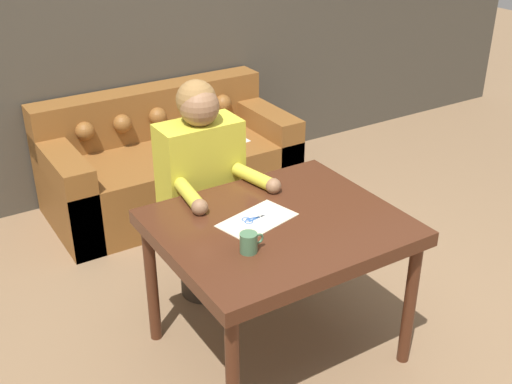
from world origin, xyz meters
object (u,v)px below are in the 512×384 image
Objects in this scene: couch at (169,164)px; mug at (249,243)px; scissors at (255,219)px; dining_table at (279,236)px; person at (202,192)px.

couch is 2.04m from mug.
dining_table is at bearing -40.91° from scissors.
scissors is 0.29m from mug.
scissors is 1.76× the size of mug.
scissors is at bearing 53.06° from mug.
dining_table is at bearing -83.07° from person.
mug is (-0.17, -0.23, 0.04)m from scissors.
person is at bearing -105.23° from couch.
scissors reaches higher than dining_table.
couch is 1.78m from scissors.
person is 0.81m from mug.
person is at bearing 89.05° from scissors.
couch is 15.35× the size of mug.
mug is at bearing -149.35° from dining_table.
mug is (-0.25, -0.15, 0.13)m from dining_table.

